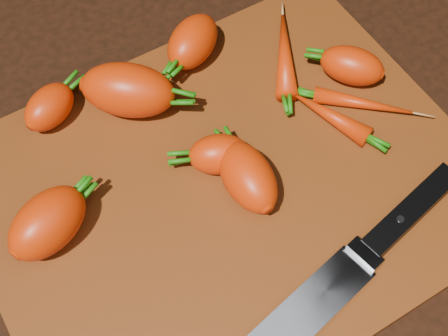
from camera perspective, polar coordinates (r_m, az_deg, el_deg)
ground at (r=0.65m, az=0.45°, el=-2.20°), size 2.00×2.00×0.01m
cutting_board at (r=0.65m, az=0.46°, el=-1.74°), size 0.50×0.40×0.01m
carrot_0 at (r=0.61m, az=-15.83°, el=-4.84°), size 0.10×0.08×0.05m
carrot_1 at (r=0.63m, az=-0.46°, el=1.27°), size 0.07×0.06×0.04m
carrot_2 at (r=0.68m, az=-8.77°, el=7.05°), size 0.12×0.11×0.06m
carrot_3 at (r=0.62m, az=2.19°, el=-0.80°), size 0.06×0.09×0.05m
carrot_4 at (r=0.72m, az=-2.89°, el=11.46°), size 0.09×0.08×0.05m
carrot_5 at (r=0.69m, az=-15.68°, el=5.40°), size 0.07×0.06×0.04m
carrot_6 at (r=0.72m, az=11.61°, el=9.15°), size 0.08×0.08×0.04m
carrot_7 at (r=0.73m, az=5.58°, el=10.32°), size 0.08×0.12×0.03m
carrot_8 at (r=0.70m, az=12.58°, el=5.78°), size 0.09×0.09×0.02m
carrot_9 at (r=0.68m, az=9.78°, el=4.68°), size 0.05×0.09×0.02m
knife at (r=0.58m, az=6.39°, el=-13.92°), size 0.36×0.10×0.02m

